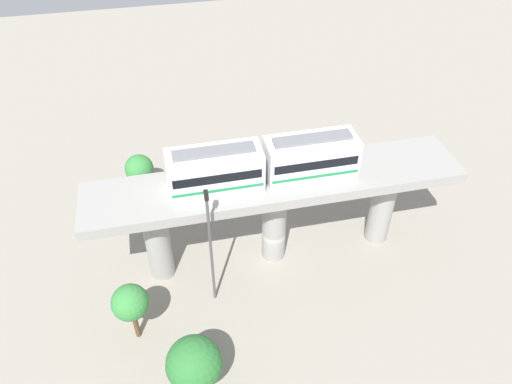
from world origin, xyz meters
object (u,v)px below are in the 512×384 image
at_px(parked_car_yellow, 313,175).
at_px(parked_car_orange, 225,159).
at_px(train, 264,163).
at_px(tree_near_viaduct, 139,169).
at_px(signal_post, 210,245).
at_px(tree_mid_lot, 194,364).
at_px(tree_far_corner, 130,303).
at_px(parked_car_white, 190,192).

relative_size(parked_car_yellow, parked_car_orange, 0.97).
height_order(train, tree_near_viaduct, train).
xyz_separation_m(parked_car_orange, signal_post, (16.18, -3.61, 5.11)).
bearing_deg(signal_post, train, 126.90).
bearing_deg(tree_mid_lot, signal_post, 162.80).
xyz_separation_m(tree_near_viaduct, signal_post, (13.79, 4.73, 3.07)).
height_order(tree_mid_lot, tree_far_corner, tree_mid_lot).
height_order(parked_car_yellow, tree_mid_lot, tree_mid_lot).
height_order(parked_car_yellow, parked_car_white, same).
distance_m(train, parked_car_yellow, 14.07).
distance_m(parked_car_white, tree_far_corner, 15.26).
bearing_deg(train, parked_car_yellow, 140.35).
relative_size(parked_car_orange, tree_near_viaduct, 1.05).
relative_size(parked_car_yellow, tree_far_corner, 0.83).
distance_m(parked_car_yellow, tree_near_viaduct, 16.49).
bearing_deg(train, parked_car_orange, -175.89).
height_order(parked_car_orange, signal_post, signal_post).
xyz_separation_m(train, signal_post, (3.40, -4.53, -3.73)).
xyz_separation_m(train, tree_near_viaduct, (-10.39, -9.26, -6.80)).
xyz_separation_m(tree_near_viaduct, tree_mid_lot, (21.01, 2.50, 0.62)).
bearing_deg(parked_car_white, signal_post, -0.29).
xyz_separation_m(train, parked_car_orange, (-12.78, -0.92, -8.85)).
bearing_deg(tree_far_corner, train, 117.92).
distance_m(tree_far_corner, signal_post, 6.54).
height_order(parked_car_white, tree_near_viaduct, tree_near_viaduct).
bearing_deg(tree_mid_lot, tree_near_viaduct, -173.21).
distance_m(parked_car_yellow, tree_mid_lot, 23.63).
bearing_deg(tree_near_viaduct, parked_car_yellow, 83.09).
bearing_deg(parked_car_orange, tree_mid_lot, -19.42).
height_order(parked_car_yellow, tree_near_viaduct, tree_near_viaduct).
height_order(parked_car_yellow, parked_car_orange, same).
distance_m(train, tree_near_viaduct, 15.49).
relative_size(train, signal_post, 1.27).
height_order(train, tree_far_corner, train).
xyz_separation_m(tree_near_viaduct, tree_far_corner, (15.88, -1.10, 0.96)).
height_order(parked_car_white, parked_car_orange, same).
distance_m(parked_car_yellow, tree_far_corner, 22.43).
xyz_separation_m(parked_car_white, tree_far_corner, (13.95, -5.40, 3.00)).
relative_size(tree_near_viaduct, tree_far_corner, 0.82).
relative_size(train, parked_car_yellow, 3.22).
relative_size(parked_car_white, tree_mid_lot, 0.83).
xyz_separation_m(train, tree_mid_lot, (10.62, -6.76, -6.19)).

